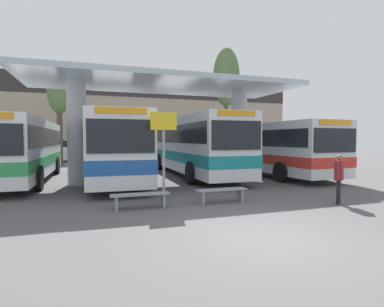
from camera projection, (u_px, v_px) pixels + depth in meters
name	position (u px, v px, depth m)	size (l,w,h in m)	color
ground_plane	(271.00, 239.00, 6.43)	(100.00, 100.00, 0.00)	#565456
townhouse_backdrop	(125.00, 111.00, 32.60)	(40.00, 0.58, 8.88)	tan
station_canopy	(165.00, 99.00, 15.29)	(13.48, 5.33, 5.09)	silver
transit_bus_left_bay	(22.00, 147.00, 15.15)	(2.89, 11.06, 3.08)	white
transit_bus_center_bay	(116.00, 145.00, 15.91)	(3.11, 11.90, 3.27)	silver
transit_bus_right_bay	(190.00, 144.00, 18.13)	(2.77, 12.46, 3.35)	silver
transit_bus_far_right_bay	(264.00, 146.00, 18.49)	(3.08, 11.12, 3.04)	silver
waiting_bench_near_pillar	(221.00, 192.00, 10.12)	(1.77, 0.44, 0.46)	gray
waiting_bench_far_platform	(140.00, 197.00, 9.24)	(1.81, 0.44, 0.46)	gray
info_sign_platform	(164.00, 138.00, 10.16)	(0.90, 0.09, 3.06)	gray
pedestrian_waiting	(339.00, 174.00, 9.83)	(0.53, 0.45, 1.64)	black
poplar_tree_behind_left	(226.00, 78.00, 27.41)	(2.42, 2.42, 10.52)	#473A2B
poplar_tree_behind_right	(59.00, 91.00, 24.07)	(1.85, 1.85, 8.25)	#473A2B
parked_car_street	(64.00, 152.00, 28.40)	(4.67, 1.96, 2.01)	silver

